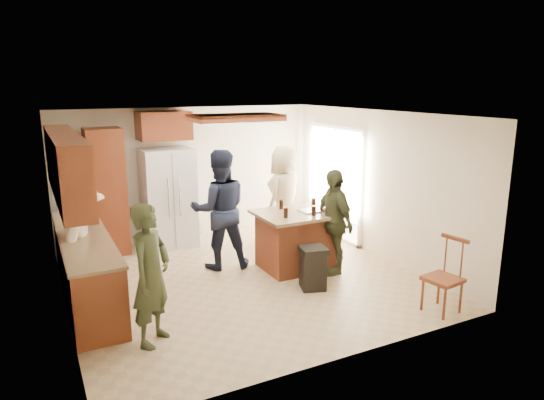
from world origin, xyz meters
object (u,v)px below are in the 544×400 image
kitchen_island (297,239)px  spindle_chair (444,279)px  person_behind_left (220,210)px  trash_bin (313,268)px  refrigerator (168,198)px  person_behind_right (284,196)px  person_front_left (151,275)px  person_side_right (333,221)px  person_counter (85,242)px

kitchen_island → spindle_chair: 2.42m
person_behind_left → trash_bin: size_ratio=3.06×
kitchen_island → trash_bin: bearing=-104.2°
refrigerator → kitchen_island: size_ratio=1.41×
person_behind_right → kitchen_island: 1.29m
person_front_left → refrigerator: (1.11, 3.34, 0.07)m
refrigerator → trash_bin: size_ratio=2.86×
person_behind_left → person_side_right: bearing=158.7°
person_behind_left → kitchen_island: size_ratio=1.51×
person_behind_right → kitchen_island: size_ratio=1.44×
kitchen_island → trash_bin: size_ratio=2.03×
kitchen_island → person_counter: bearing=174.7°
refrigerator → kitchen_island: refrigerator is taller
person_behind_right → kitchen_island: (-0.39, -1.15, -0.45)m
person_side_right → kitchen_island: (-0.41, 0.42, -0.35)m
kitchen_island → refrigerator: bearing=126.8°
person_front_left → person_side_right: bearing=-29.7°
person_front_left → person_side_right: (3.05, 0.88, 0.00)m
person_front_left → spindle_chair: size_ratio=1.66×
refrigerator → person_side_right: bearing=-51.7°
person_behind_left → person_counter: 2.10m
refrigerator → spindle_chair: (2.44, -4.28, -0.45)m
person_side_right → spindle_chair: bearing=18.1°
person_behind_right → person_side_right: 1.57m
person_behind_left → person_side_right: person_behind_left is taller
person_front_left → refrigerator: 3.52m
kitchen_island → trash_bin: 0.88m
person_counter → kitchen_island: (3.16, -0.29, -0.35)m
person_behind_right → person_counter: size_ratio=1.12×
refrigerator → kitchen_island: 2.58m
spindle_chair → refrigerator: bearing=119.7°
refrigerator → person_behind_left: bearing=-73.4°
refrigerator → person_front_left: bearing=-108.4°
person_behind_left → person_front_left: bearing=62.8°
kitchen_island → person_behind_left: bearing=152.0°
refrigerator → trash_bin: bearing=-65.5°
person_behind_left → person_counter: bearing=20.2°
spindle_chair → person_side_right: bearing=105.5°
person_behind_right → spindle_chair: size_ratio=1.85×
person_behind_right → refrigerator: 2.11m
person_counter → trash_bin: 3.20m
person_front_left → kitchen_island: 2.96m
person_front_left → kitchen_island: (2.64, 1.30, -0.35)m
person_side_right → refrigerator: size_ratio=0.92×
person_front_left → person_counter: bearing=62.4°
trash_bin → person_front_left: bearing=-169.2°
person_behind_left → trash_bin: bearing=134.1°
person_behind_right → person_counter: bearing=-16.8°
refrigerator → spindle_chair: 4.94m
person_behind_left → person_counter: (-2.07, -0.29, -0.14)m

